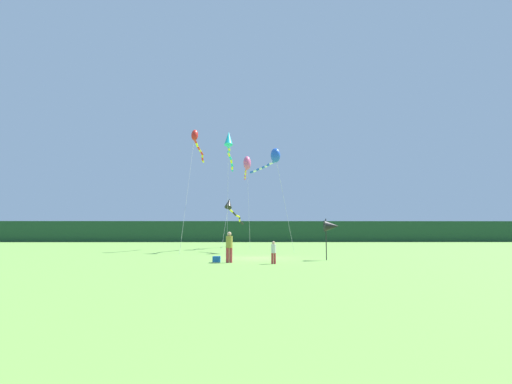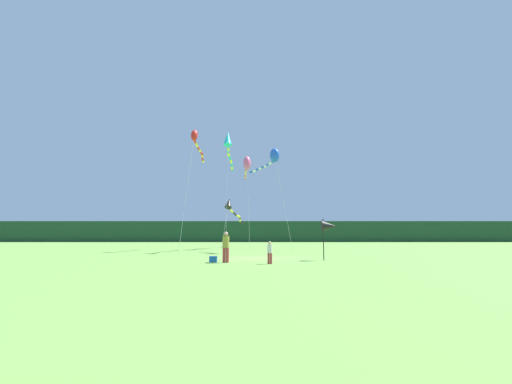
% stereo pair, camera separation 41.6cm
% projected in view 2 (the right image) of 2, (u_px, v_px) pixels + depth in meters
% --- Properties ---
extents(ground_plane, '(120.00, 120.00, 0.00)m').
position_uv_depth(ground_plane, '(256.00, 258.00, 25.01)').
color(ground_plane, '#6B9E42').
extents(distant_treeline, '(108.00, 3.47, 3.80)m').
position_uv_depth(distant_treeline, '(257.00, 232.00, 69.95)').
color(distant_treeline, '#1E4228').
rests_on(distant_treeline, ground).
extents(person_adult, '(0.38, 0.38, 1.74)m').
position_uv_depth(person_adult, '(227.00, 245.00, 21.29)').
color(person_adult, '#B23338').
rests_on(person_adult, ground).
extents(person_child, '(0.27, 0.27, 1.23)m').
position_uv_depth(person_child, '(271.00, 251.00, 20.39)').
color(person_child, '#B23338').
rests_on(person_child, ground).
extents(cooler_box, '(0.44, 0.32, 0.35)m').
position_uv_depth(cooler_box, '(214.00, 259.00, 21.49)').
color(cooler_box, '#1959B2').
rests_on(cooler_box, ground).
extents(banner_flag_pole, '(0.90, 0.70, 2.56)m').
position_uv_depth(banner_flag_pole, '(330.00, 226.00, 23.24)').
color(banner_flag_pole, black).
rests_on(banner_flag_pole, ground).
extents(kite_red, '(0.80, 10.00, 11.65)m').
position_uv_depth(kite_red, '(197.00, 141.00, 36.78)').
color(kite_red, '#B2B2B2').
rests_on(kite_red, ground).
extents(kite_blue, '(3.74, 4.50, 9.26)m').
position_uv_depth(kite_blue, '(274.00, 157.00, 33.52)').
color(kite_blue, '#B2B2B2').
rests_on(kite_blue, ground).
extents(kite_black, '(2.05, 9.22, 5.56)m').
position_uv_depth(kite_black, '(232.00, 207.00, 41.37)').
color(kite_black, '#B2B2B2').
rests_on(kite_black, ground).
extents(kite_cyan, '(0.82, 8.76, 10.98)m').
position_uv_depth(kite_cyan, '(229.00, 144.00, 34.71)').
color(kite_cyan, '#B2B2B2').
rests_on(kite_cyan, ground).
extents(kite_rainbow, '(0.94, 6.10, 9.95)m').
position_uv_depth(kite_rainbow, '(248.00, 164.00, 40.22)').
color(kite_rainbow, '#B2B2B2').
rests_on(kite_rainbow, ground).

